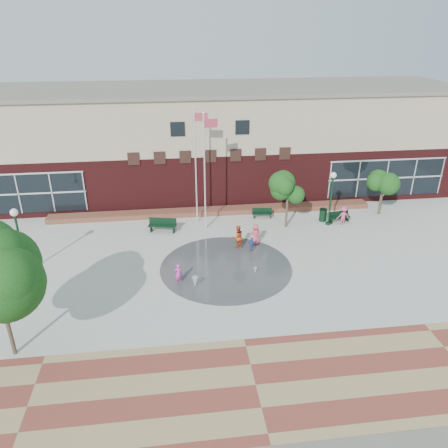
{
  "coord_description": "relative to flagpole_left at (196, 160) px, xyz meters",
  "views": [
    {
      "loc": [
        -3.13,
        -20.86,
        14.36
      ],
      "look_at": [
        0.0,
        4.0,
        2.6
      ],
      "focal_mm": 35.0,
      "sensor_mm": 36.0,
      "label": 1
    }
  ],
  "objects": [
    {
      "name": "paver_band",
      "position": [
        1.28,
        -17.19,
        -4.96
      ],
      "size": [
        46.0,
        6.0,
        0.01
      ],
      "primitive_type": "cube",
      "color": "brown",
      "rests_on": "ground"
    },
    {
      "name": "tree_mid",
      "position": [
        6.59,
        -1.79,
        -1.92
      ],
      "size": [
        2.48,
        2.48,
        4.18
      ],
      "color": "#403228",
      "rests_on": "ground"
    },
    {
      "name": "person_bench",
      "position": [
        11.02,
        -1.93,
        -4.22
      ],
      "size": [
        0.96,
        0.56,
        1.48
      ],
      "primitive_type": "imported",
      "rotation": [
        0.0,
        0.0,
        3.13
      ],
      "color": "#C94976",
      "rests_on": "ground"
    },
    {
      "name": "child_splash",
      "position": [
        -1.76,
        -8.61,
        -4.32
      ],
      "size": [
        0.53,
        0.41,
        1.28
      ],
      "primitive_type": "imported",
      "rotation": [
        0.0,
        0.0,
        3.39
      ],
      "color": "#D83CA9",
      "rests_on": "ground"
    },
    {
      "name": "plaza_concrete",
      "position": [
        1.28,
        -6.19,
        -4.96
      ],
      "size": [
        46.0,
        18.0,
        0.01
      ],
      "primitive_type": "cube",
      "color": "#A8A8A0",
      "rests_on": "ground"
    },
    {
      "name": "ground",
      "position": [
        1.28,
        -10.19,
        -4.96
      ],
      "size": [
        120.0,
        120.0,
        0.0
      ],
      "primitive_type": "plane",
      "color": "#666056",
      "rests_on": "ground"
    },
    {
      "name": "flagpole_right",
      "position": [
        0.55,
        -1.3,
        -0.08
      ],
      "size": [
        1.07,
        0.25,
        8.73
      ],
      "rotation": [
        0.0,
        0.0,
        0.15
      ],
      "color": "white",
      "rests_on": "ground"
    },
    {
      "name": "adult_red",
      "position": [
        2.42,
        -4.65,
        -4.12
      ],
      "size": [
        0.96,
        0.83,
        1.68
      ],
      "primitive_type": "imported",
      "rotation": [
        0.0,
        0.0,
        3.42
      ],
      "color": "#C6421E",
      "rests_on": "ground"
    },
    {
      "name": "lamp_right",
      "position": [
        9.94,
        -1.79,
        -2.33
      ],
      "size": [
        0.45,
        0.45,
        4.23
      ],
      "color": "black",
      "rests_on": "ground"
    },
    {
      "name": "adult_pink",
      "position": [
        3.76,
        -4.26,
        -4.21
      ],
      "size": [
        0.82,
        0.62,
        1.51
      ],
      "primitive_type": "imported",
      "rotation": [
        0.0,
        0.0,
        3.35
      ],
      "color": "#E5435D",
      "rests_on": "ground"
    },
    {
      "name": "tree_small_right",
      "position": [
        14.72,
        -0.36,
        -2.03
      ],
      "size": [
        2.35,
        2.35,
        4.01
      ],
      "color": "#403228",
      "rests_on": "ground"
    },
    {
      "name": "lamp_left",
      "position": [
        -11.15,
        -6.26,
        -2.27
      ],
      "size": [
        0.46,
        0.46,
        4.34
      ],
      "color": "black",
      "rests_on": "ground"
    },
    {
      "name": "water_jet_b",
      "position": [
        2.98,
        -8.22,
        -4.96
      ],
      "size": [
        0.19,
        0.19,
        0.43
      ],
      "primitive_type": "cone",
      "rotation": [
        3.14,
        0.0,
        0.0
      ],
      "color": "white",
      "rests_on": "ground"
    },
    {
      "name": "library_building",
      "position": [
        1.28,
        7.29,
        -0.32
      ],
      "size": [
        44.4,
        10.4,
        9.2
      ],
      "color": "#481416",
      "rests_on": "ground"
    },
    {
      "name": "water_jet_a",
      "position": [
        -0.82,
        -9.29,
        -4.96
      ],
      "size": [
        0.36,
        0.36,
        0.7
      ],
      "primitive_type": "cone",
      "rotation": [
        3.14,
        0.0,
        0.0
      ],
      "color": "white",
      "rests_on": "ground"
    },
    {
      "name": "child_blue",
      "position": [
        3.3,
        -5.29,
        -4.45
      ],
      "size": [
        0.64,
        0.35,
        1.03
      ],
      "primitive_type": "imported",
      "rotation": [
        0.0,
        0.0,
        2.97
      ],
      "color": "#2C54A5",
      "rests_on": "ground"
    },
    {
      "name": "bench_left",
      "position": [
        -2.74,
        -1.48,
        -4.63
      ],
      "size": [
        2.14,
        1.02,
        1.04
      ],
      "rotation": [
        0.0,
        0.0,
        -0.22
      ],
      "color": "black",
      "rests_on": "ground"
    },
    {
      "name": "splash_pad",
      "position": [
        1.28,
        -7.19,
        -4.96
      ],
      "size": [
        8.4,
        8.4,
        0.01
      ],
      "primitive_type": "cylinder",
      "color": "#383A3D",
      "rests_on": "ground"
    },
    {
      "name": "bench_right",
      "position": [
        10.92,
        -1.46,
        -4.69
      ],
      "size": [
        1.76,
        0.73,
        0.86
      ],
      "rotation": [
        0.0,
        0.0,
        0.15
      ],
      "color": "black",
      "rests_on": "ground"
    },
    {
      "name": "trash_can",
      "position": [
        9.74,
        -1.08,
        -4.45
      ],
      "size": [
        0.61,
        0.61,
        1.0
      ],
      "color": "black",
      "rests_on": "ground"
    },
    {
      "name": "flagpole_left",
      "position": [
        0.0,
        0.0,
        0.0
      ],
      "size": [
        1.05,
        0.17,
        8.91
      ],
      "rotation": [
        0.0,
        0.0,
        -0.08
      ],
      "color": "white",
      "rests_on": "ground"
    },
    {
      "name": "bench_mid",
      "position": [
        5.13,
        0.08,
        -4.71
      ],
      "size": [
        1.61,
        0.61,
        0.79
      ],
      "rotation": [
        0.0,
        0.0,
        -0.11
      ],
      "color": "black",
      "rests_on": "ground"
    },
    {
      "name": "flower_bed",
      "position": [
        1.28,
        1.41,
        -4.96
      ],
      "size": [
        26.0,
        1.2,
        0.4
      ],
      "primitive_type": "cube",
      "color": "#A31E37",
      "rests_on": "ground"
    }
  ]
}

